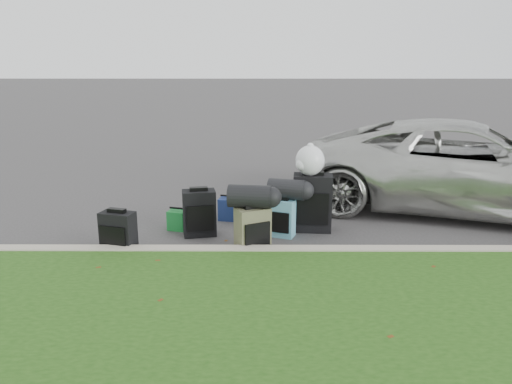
{
  "coord_description": "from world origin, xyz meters",
  "views": [
    {
      "loc": [
        -0.07,
        -6.87,
        2.44
      ],
      "look_at": [
        -0.1,
        0.2,
        0.55
      ],
      "focal_mm": 35.0,
      "sensor_mm": 36.0,
      "label": 1
    }
  ],
  "objects_px": {
    "suitcase_large_black_right": "(312,203)",
    "tote_green": "(177,220)",
    "suitcase_olive": "(253,230)",
    "tote_navy": "(230,209)",
    "suitcase_large_black_left": "(199,213)",
    "suitcase_teal": "(281,218)",
    "suv": "(467,166)",
    "suitcase_small_black": "(118,232)"
  },
  "relations": [
    {
      "from": "suitcase_small_black",
      "to": "suitcase_olive",
      "type": "height_order",
      "value": "suitcase_olive"
    },
    {
      "from": "suitcase_large_black_left",
      "to": "tote_navy",
      "type": "relative_size",
      "value": 1.91
    },
    {
      "from": "suv",
      "to": "suitcase_olive",
      "type": "xyz_separation_m",
      "value": [
        -3.5,
        -1.86,
        -0.45
      ]
    },
    {
      "from": "suitcase_olive",
      "to": "suitcase_teal",
      "type": "relative_size",
      "value": 1.1
    },
    {
      "from": "suitcase_large_black_right",
      "to": "suitcase_large_black_left",
      "type": "bearing_deg",
      "value": -166.56
    },
    {
      "from": "suitcase_olive",
      "to": "suitcase_teal",
      "type": "height_order",
      "value": "suitcase_olive"
    },
    {
      "from": "suitcase_small_black",
      "to": "suitcase_teal",
      "type": "xyz_separation_m",
      "value": [
        2.14,
        0.63,
        -0.01
      ]
    },
    {
      "from": "suitcase_small_black",
      "to": "suitcase_large_black_right",
      "type": "xyz_separation_m",
      "value": [
        2.6,
        0.89,
        0.15
      ]
    },
    {
      "from": "suv",
      "to": "suitcase_small_black",
      "type": "height_order",
      "value": "suv"
    },
    {
      "from": "suitcase_olive",
      "to": "suitcase_teal",
      "type": "xyz_separation_m",
      "value": [
        0.4,
        0.57,
        -0.03
      ]
    },
    {
      "from": "suv",
      "to": "tote_green",
      "type": "bearing_deg",
      "value": 121.19
    },
    {
      "from": "suv",
      "to": "suitcase_teal",
      "type": "height_order",
      "value": "suv"
    },
    {
      "from": "tote_green",
      "to": "tote_navy",
      "type": "height_order",
      "value": "tote_navy"
    },
    {
      "from": "suitcase_large_black_right",
      "to": "suv",
      "type": "bearing_deg",
      "value": 26.98
    },
    {
      "from": "suitcase_large_black_right",
      "to": "tote_navy",
      "type": "xyz_separation_m",
      "value": [
        -1.23,
        0.49,
        -0.24
      ]
    },
    {
      "from": "suitcase_olive",
      "to": "tote_green",
      "type": "height_order",
      "value": "suitcase_olive"
    },
    {
      "from": "suitcase_large_black_left",
      "to": "suitcase_teal",
      "type": "height_order",
      "value": "suitcase_large_black_left"
    },
    {
      "from": "suitcase_small_black",
      "to": "tote_navy",
      "type": "relative_size",
      "value": 1.58
    },
    {
      "from": "suitcase_small_black",
      "to": "tote_green",
      "type": "distance_m",
      "value": 1.1
    },
    {
      "from": "suv",
      "to": "suitcase_teal",
      "type": "relative_size",
      "value": 10.02
    },
    {
      "from": "suitcase_large_black_left",
      "to": "tote_green",
      "type": "bearing_deg",
      "value": 135.13
    },
    {
      "from": "suv",
      "to": "tote_navy",
      "type": "relative_size",
      "value": 15.46
    },
    {
      "from": "suv",
      "to": "suitcase_large_black_right",
      "type": "relative_size",
      "value": 6.38
    },
    {
      "from": "tote_green",
      "to": "tote_navy",
      "type": "xyz_separation_m",
      "value": [
        0.74,
        0.48,
        0.03
      ]
    },
    {
      "from": "suitcase_large_black_right",
      "to": "tote_navy",
      "type": "height_order",
      "value": "suitcase_large_black_right"
    },
    {
      "from": "suv",
      "to": "suitcase_olive",
      "type": "height_order",
      "value": "suv"
    },
    {
      "from": "suitcase_olive",
      "to": "suitcase_large_black_right",
      "type": "bearing_deg",
      "value": 17.42
    },
    {
      "from": "suitcase_large_black_left",
      "to": "suitcase_olive",
      "type": "height_order",
      "value": "suitcase_large_black_left"
    },
    {
      "from": "suitcase_small_black",
      "to": "suv",
      "type": "bearing_deg",
      "value": 36.66
    },
    {
      "from": "tote_navy",
      "to": "suitcase_teal",
      "type": "bearing_deg",
      "value": -32.68
    },
    {
      "from": "suv",
      "to": "suitcase_teal",
      "type": "xyz_separation_m",
      "value": [
        -3.1,
        -1.3,
        -0.47
      ]
    },
    {
      "from": "suv",
      "to": "suitcase_small_black",
      "type": "relative_size",
      "value": 9.81
    },
    {
      "from": "suv",
      "to": "suitcase_large_black_left",
      "type": "bearing_deg",
      "value": 125.2
    },
    {
      "from": "suitcase_teal",
      "to": "tote_navy",
      "type": "xyz_separation_m",
      "value": [
        -0.77,
        0.75,
        -0.09
      ]
    },
    {
      "from": "suitcase_large_black_left",
      "to": "tote_navy",
      "type": "distance_m",
      "value": 0.83
    },
    {
      "from": "suitcase_olive",
      "to": "tote_navy",
      "type": "height_order",
      "value": "suitcase_olive"
    },
    {
      "from": "suv",
      "to": "tote_green",
      "type": "relative_size",
      "value": 18.41
    },
    {
      "from": "suv",
      "to": "suitcase_large_black_right",
      "type": "xyz_separation_m",
      "value": [
        -2.63,
        -1.04,
        -0.32
      ]
    },
    {
      "from": "suv",
      "to": "suitcase_large_black_left",
      "type": "relative_size",
      "value": 8.1
    },
    {
      "from": "suitcase_large_black_right",
      "to": "tote_green",
      "type": "bearing_deg",
      "value": -174.87
    },
    {
      "from": "suitcase_large_black_right",
      "to": "suitcase_teal",
      "type": "bearing_deg",
      "value": -145.62
    },
    {
      "from": "suitcase_small_black",
      "to": "suitcase_teal",
      "type": "relative_size",
      "value": 1.02
    }
  ]
}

